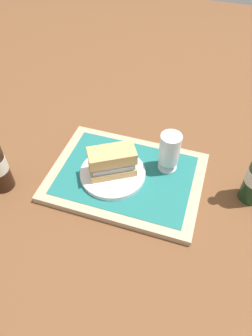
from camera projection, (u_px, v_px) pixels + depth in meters
ground_plane at (126, 179)px, 0.92m from camera, size 3.00×3.00×0.00m
tray at (126, 177)px, 0.91m from camera, size 0.44×0.32×0.02m
placemat at (126, 175)px, 0.90m from camera, size 0.38×0.27×0.00m
plate at (113, 173)px, 0.90m from camera, size 0.19×0.19×0.01m
sandwich at (113, 161)px, 0.86m from camera, size 0.14×0.12×0.08m
beer_glass at (169, 151)px, 0.87m from camera, size 0.06×0.06×0.12m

